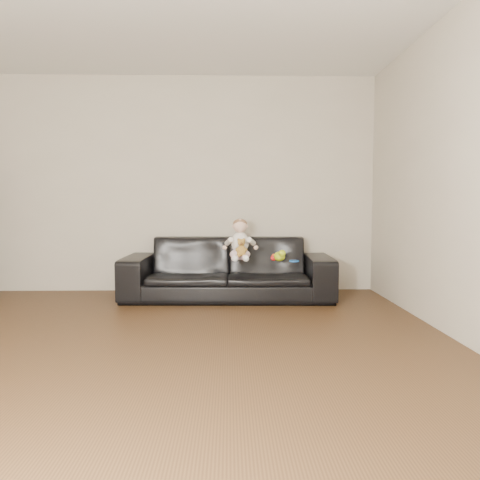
{
  "coord_description": "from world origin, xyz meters",
  "views": [
    {
      "loc": [
        0.73,
        -2.98,
        1.05
      ],
      "look_at": [
        0.85,
        2.14,
        0.67
      ],
      "focal_mm": 35.0,
      "sensor_mm": 36.0,
      "label": 1
    }
  ],
  "objects_px": {
    "toy_blue_disc": "(294,261)",
    "sofa": "(228,268)",
    "teddy_bear": "(241,248)",
    "toy_green": "(279,256)",
    "toy_rattle": "(274,258)",
    "baby": "(240,242)"
  },
  "relations": [
    {
      "from": "toy_blue_disc",
      "to": "toy_green",
      "type": "bearing_deg",
      "value": 161.74
    },
    {
      "from": "teddy_bear",
      "to": "toy_green",
      "type": "height_order",
      "value": "teddy_bear"
    },
    {
      "from": "toy_green",
      "to": "teddy_bear",
      "type": "bearing_deg",
      "value": -176.95
    },
    {
      "from": "teddy_bear",
      "to": "toy_green",
      "type": "distance_m",
      "value": 0.42
    },
    {
      "from": "sofa",
      "to": "toy_rattle",
      "type": "relative_size",
      "value": 34.6
    },
    {
      "from": "toy_blue_disc",
      "to": "baby",
      "type": "bearing_deg",
      "value": 163.89
    },
    {
      "from": "teddy_bear",
      "to": "toy_blue_disc",
      "type": "relative_size",
      "value": 1.82
    },
    {
      "from": "toy_green",
      "to": "toy_blue_disc",
      "type": "relative_size",
      "value": 1.43
    },
    {
      "from": "baby",
      "to": "toy_rattle",
      "type": "distance_m",
      "value": 0.41
    },
    {
      "from": "toy_rattle",
      "to": "toy_blue_disc",
      "type": "distance_m",
      "value": 0.23
    },
    {
      "from": "teddy_bear",
      "to": "toy_blue_disc",
      "type": "height_order",
      "value": "teddy_bear"
    },
    {
      "from": "sofa",
      "to": "teddy_bear",
      "type": "xyz_separation_m",
      "value": [
        0.14,
        -0.26,
        0.26
      ]
    },
    {
      "from": "toy_green",
      "to": "toy_rattle",
      "type": "distance_m",
      "value": 0.07
    },
    {
      "from": "sofa",
      "to": "teddy_bear",
      "type": "relative_size",
      "value": 12.2
    },
    {
      "from": "toy_rattle",
      "to": "baby",
      "type": "bearing_deg",
      "value": 166.06
    },
    {
      "from": "toy_rattle",
      "to": "toy_blue_disc",
      "type": "bearing_deg",
      "value": -19.72
    },
    {
      "from": "toy_blue_disc",
      "to": "sofa",
      "type": "bearing_deg",
      "value": 157.72
    },
    {
      "from": "teddy_bear",
      "to": "sofa",
      "type": "bearing_deg",
      "value": 116.54
    },
    {
      "from": "sofa",
      "to": "toy_rattle",
      "type": "xyz_separation_m",
      "value": [
        0.5,
        -0.21,
        0.14
      ]
    },
    {
      "from": "toy_rattle",
      "to": "toy_blue_disc",
      "type": "xyz_separation_m",
      "value": [
        0.21,
        -0.08,
        -0.03
      ]
    },
    {
      "from": "teddy_bear",
      "to": "toy_green",
      "type": "xyz_separation_m",
      "value": [
        0.41,
        0.02,
        -0.1
      ]
    },
    {
      "from": "sofa",
      "to": "toy_blue_disc",
      "type": "height_order",
      "value": "sofa"
    }
  ]
}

